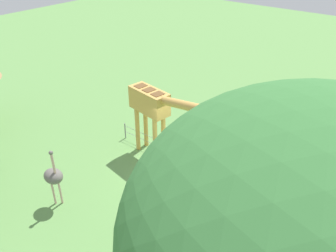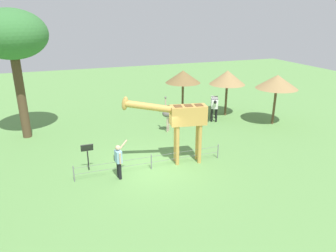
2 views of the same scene
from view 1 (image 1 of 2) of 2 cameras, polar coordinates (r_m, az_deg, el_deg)
The scene contains 7 objects.
ground_plane at distance 13.61m, azimuth 3.37°, elevation -7.09°, with size 60.00×60.00×0.00m, color #60934C.
giraffe at distance 13.09m, azimuth -2.13°, elevation 3.22°, with size 3.99×1.11×3.47m.
visitor at distance 12.75m, azimuth 10.51°, elevation -5.53°, with size 0.65×0.58×1.70m.
ostrich at distance 11.97m, azimuth -18.44°, elevation -7.91°, with size 0.70×0.56×2.25m.
tree_east at distance 3.68m, azimuth 23.73°, elevation -17.31°, with size 3.81×3.81×7.20m.
info_sign at distance 11.45m, azimuth 12.79°, elevation -10.39°, with size 0.56×0.21×1.32m.
wire_fence at distance 13.44m, azimuth 3.68°, elevation -5.51°, with size 7.05×0.05×0.75m.
Camera 1 is at (5.98, -8.93, 8.35)m, focal length 36.80 mm.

